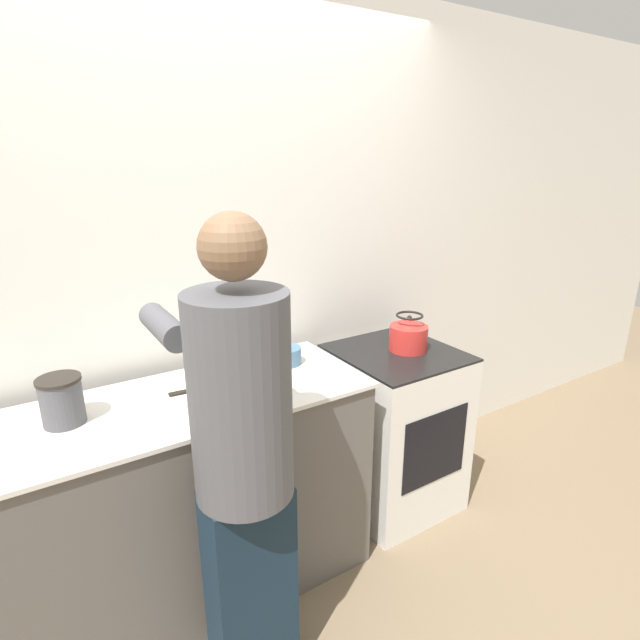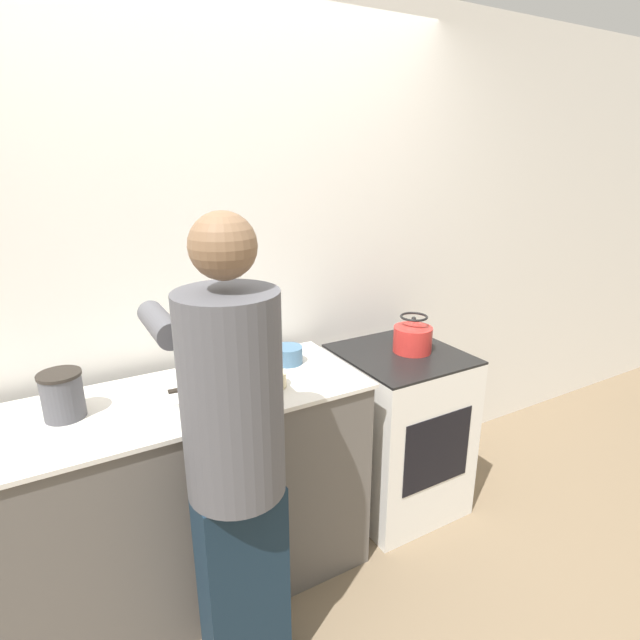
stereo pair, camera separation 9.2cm
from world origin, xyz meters
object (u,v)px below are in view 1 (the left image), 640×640
kettle (408,335)px  canister_jar (62,401)px  knife (196,390)px  cutting_board (196,391)px  bowl_prep (271,380)px  person (242,456)px  oven (394,428)px

kettle → canister_jar: size_ratio=1.12×
knife → canister_jar: canister_jar is taller
cutting_board → bowl_prep: bowl_prep is taller
cutting_board → knife: 0.01m
bowl_prep → canister_jar: canister_jar is taller
person → bowl_prep: (0.30, 0.39, 0.04)m
oven → canister_jar: canister_jar is taller
canister_jar → kettle: bearing=-1.2°
knife → kettle: 1.13m
person → knife: bearing=87.8°
cutting_board → knife: bearing=-112.6°
oven → knife: 1.18m
knife → kettle: size_ratio=1.15×
oven → kettle: size_ratio=4.50×
kettle → bowl_prep: kettle is taller
knife → bowl_prep: 0.30m
person → canister_jar: (-0.45, 0.52, 0.09)m
oven → person: (-1.08, -0.50, 0.48)m
oven → kettle: kettle is taller
cutting_board → person: bearing=-92.5°
oven → cutting_board: (-1.06, 0.00, 0.50)m
oven → canister_jar: size_ratio=5.05×
person → bowl_prep: bearing=51.8°
cutting_board → knife: (-0.00, -0.01, 0.01)m
cutting_board → kettle: size_ratio=1.69×
oven → kettle: 0.53m
oven → person: size_ratio=0.52×
oven → bowl_prep: 0.94m
kettle → knife: bearing=179.9°
person → kettle: 1.25m
oven → bowl_prep: bowl_prep is taller
cutting_board → oven: bearing=-0.1°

